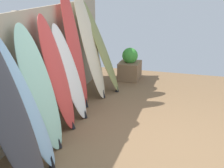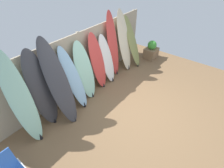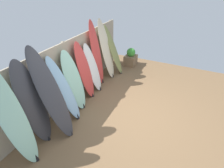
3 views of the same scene
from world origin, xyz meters
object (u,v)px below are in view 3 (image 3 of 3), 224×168
object	(u,v)px
surfboard_charcoal_2	(52,95)
surfboard_skyblue_3	(64,90)
surfboard_seafoam_0	(13,118)
surfboard_olive_9	(114,50)
surfboard_seafoam_4	(74,81)
surfboard_red_5	(85,71)
surfboard_cream_8	(106,50)
planter_box	(131,58)
surfboard_white_6	(93,68)
surfboard_red_7	(97,54)
surfboard_charcoal_1	(33,105)

from	to	relation	value
surfboard_charcoal_2	surfboard_skyblue_3	size ratio (longest dim) A/B	1.24
surfboard_seafoam_0	surfboard_charcoal_2	distance (m)	0.88
surfboard_seafoam_0	surfboard_olive_9	bearing A→B (deg)	-0.63
surfboard_charcoal_2	surfboard_seafoam_4	world-z (taller)	surfboard_charcoal_2
surfboard_red_5	surfboard_olive_9	size ratio (longest dim) A/B	0.96
surfboard_seafoam_4	surfboard_cream_8	xyz separation A→B (m)	(1.99, 0.02, 0.20)
surfboard_seafoam_4	planter_box	size ratio (longest dim) A/B	2.31
surfboard_skyblue_3	planter_box	size ratio (longest dim) A/B	2.36
surfboard_charcoal_2	surfboard_skyblue_3	world-z (taller)	surfboard_charcoal_2
surfboard_olive_9	surfboard_cream_8	bearing A→B (deg)	166.57
surfboard_skyblue_3	surfboard_white_6	world-z (taller)	surfboard_skyblue_3
surfboard_skyblue_3	surfboard_red_7	bearing A→B (deg)	4.42
surfboard_red_5	surfboard_white_6	distance (m)	0.44
surfboard_charcoal_1	surfboard_seafoam_4	bearing A→B (deg)	-2.42
surfboard_charcoal_2	surfboard_cream_8	size ratio (longest dim) A/B	1.02
surfboard_red_7	planter_box	world-z (taller)	surfboard_red_7
surfboard_charcoal_1	surfboard_olive_9	size ratio (longest dim) A/B	1.09
surfboard_seafoam_0	planter_box	xyz separation A→B (m)	(5.19, -0.42, -0.77)
surfboard_charcoal_1	surfboard_skyblue_3	xyz separation A→B (m)	(0.88, -0.10, -0.14)
surfboard_seafoam_0	surfboard_seafoam_4	size ratio (longest dim) A/B	1.30
surfboard_seafoam_0	surfboard_charcoal_1	xyz separation A→B (m)	(0.52, 0.08, -0.10)
planter_box	surfboard_skyblue_3	bearing A→B (deg)	173.93
surfboard_charcoal_2	surfboard_cream_8	bearing A→B (deg)	3.52
surfboard_charcoal_2	surfboard_skyblue_3	distance (m)	0.58
surfboard_red_7	surfboard_olive_9	world-z (taller)	surfboard_red_7
surfboard_charcoal_2	surfboard_white_6	world-z (taller)	surfboard_charcoal_2
surfboard_skyblue_3	surfboard_seafoam_4	world-z (taller)	surfboard_skyblue_3
surfboard_seafoam_4	surfboard_olive_9	world-z (taller)	surfboard_olive_9
surfboard_seafoam_0	surfboard_skyblue_3	bearing A→B (deg)	-0.61
surfboard_red_5	surfboard_charcoal_2	bearing A→B (deg)	-173.08
surfboard_cream_8	surfboard_red_5	bearing A→B (deg)	179.65
surfboard_charcoal_2	surfboard_seafoam_4	distance (m)	1.03
surfboard_charcoal_1	surfboard_seafoam_4	xyz separation A→B (m)	(1.34, -0.06, -0.15)
surfboard_olive_9	surfboard_charcoal_2	bearing A→B (deg)	-178.51
surfboard_white_6	surfboard_cream_8	bearing A→B (deg)	0.38
surfboard_skyblue_3	planter_box	distance (m)	3.84
surfboard_seafoam_4	surfboard_skyblue_3	bearing A→B (deg)	-175.01
surfboard_charcoal_1	planter_box	bearing A→B (deg)	-6.12
surfboard_charcoal_2	surfboard_red_5	size ratio (longest dim) A/B	1.22
surfboard_seafoam_0	surfboard_red_7	world-z (taller)	surfboard_seafoam_0
surfboard_seafoam_0	surfboard_red_7	size ratio (longest dim) A/B	1.01
surfboard_cream_8	surfboard_white_6	bearing A→B (deg)	-179.62
surfboard_white_6	surfboard_charcoal_1	bearing A→B (deg)	179.03
surfboard_charcoal_1	surfboard_red_5	distance (m)	1.93
surfboard_seafoam_4	surfboard_red_5	world-z (taller)	surfboard_red_5
surfboard_red_7	surfboard_olive_9	distance (m)	0.97
surfboard_red_5	surfboard_cream_8	size ratio (longest dim) A/B	0.83
surfboard_seafoam_0	surfboard_olive_9	xyz separation A→B (m)	(4.25, -0.05, -0.18)
surfboard_seafoam_0	surfboard_cream_8	bearing A→B (deg)	0.73
surfboard_charcoal_2	planter_box	distance (m)	4.39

